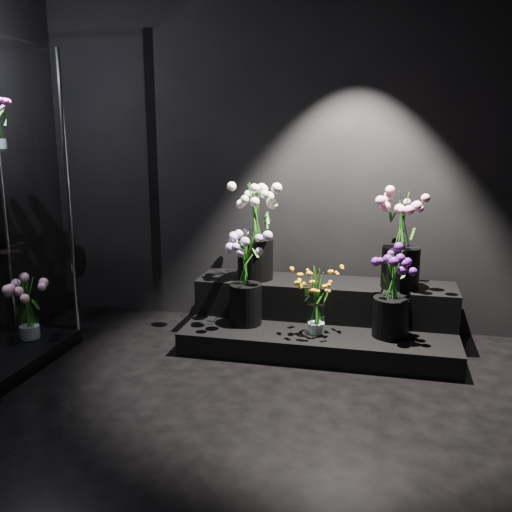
% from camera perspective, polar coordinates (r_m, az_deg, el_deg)
% --- Properties ---
extents(floor, '(4.00, 4.00, 0.00)m').
position_cam_1_polar(floor, '(3.10, -4.57, -18.39)').
color(floor, black).
rests_on(floor, ground).
extents(wall_back, '(4.00, 0.00, 4.00)m').
position_cam_1_polar(wall_back, '(4.60, 2.72, 10.27)').
color(wall_back, black).
rests_on(wall_back, floor).
extents(display_riser, '(1.97, 0.87, 0.44)m').
position_cam_1_polar(display_riser, '(4.39, 6.63, -6.18)').
color(display_riser, black).
rests_on(display_riser, floor).
extents(bouquet_orange_bells, '(0.29, 0.29, 0.48)m').
position_cam_1_polar(bouquet_orange_bells, '(4.05, 6.09, -4.38)').
color(bouquet_orange_bells, white).
rests_on(bouquet_orange_bells, display_riser).
extents(bouquet_lilac, '(0.37, 0.37, 0.70)m').
position_cam_1_polar(bouquet_lilac, '(4.18, -1.05, -1.60)').
color(bouquet_lilac, black).
rests_on(bouquet_lilac, display_riser).
extents(bouquet_purple, '(0.35, 0.35, 0.62)m').
position_cam_1_polar(bouquet_purple, '(4.06, 13.48, -3.49)').
color(bouquet_purple, black).
rests_on(bouquet_purple, display_riser).
extents(bouquet_cream_roses, '(0.48, 0.48, 0.75)m').
position_cam_1_polar(bouquet_cream_roses, '(4.39, -0.06, 3.00)').
color(bouquet_cream_roses, black).
rests_on(bouquet_cream_roses, display_riser).
extents(bouquet_pink_roses, '(0.37, 0.37, 0.71)m').
position_cam_1_polar(bouquet_pink_roses, '(4.28, 14.41, 1.91)').
color(bouquet_pink_roses, black).
rests_on(bouquet_pink_roses, display_riser).
extents(bouquet_case_base_pink, '(0.36, 0.36, 0.44)m').
position_cam_1_polar(bouquet_case_base_pink, '(4.44, -21.88, -4.76)').
color(bouquet_case_base_pink, white).
rests_on(bouquet_case_base_pink, display_case).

